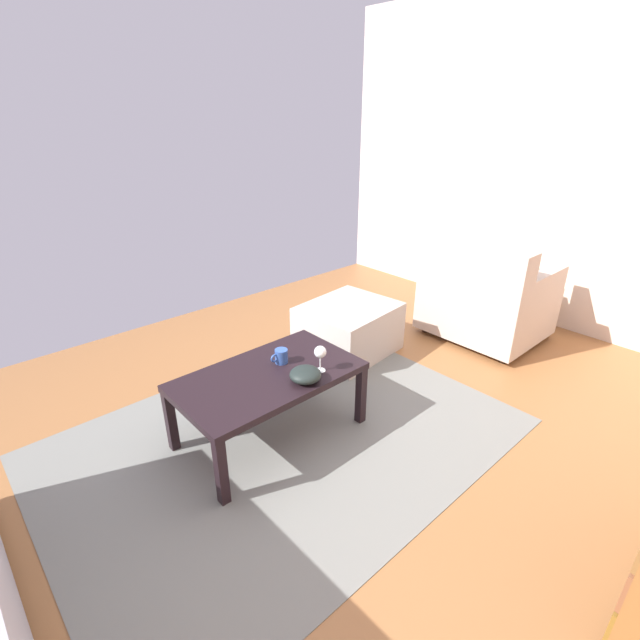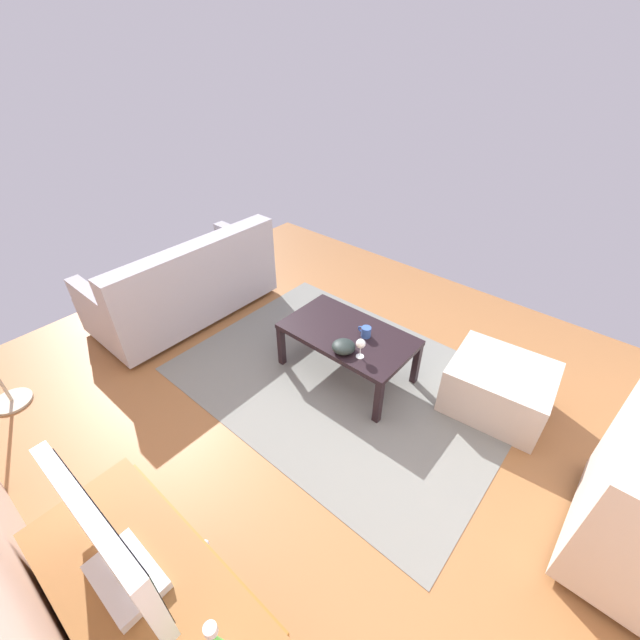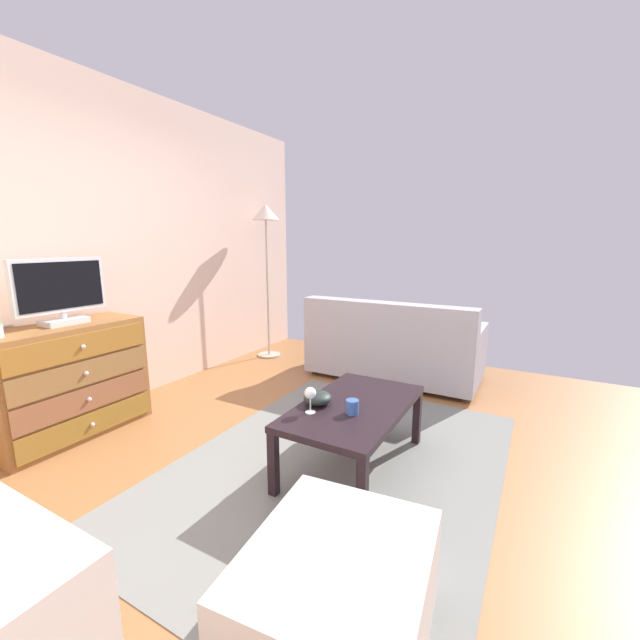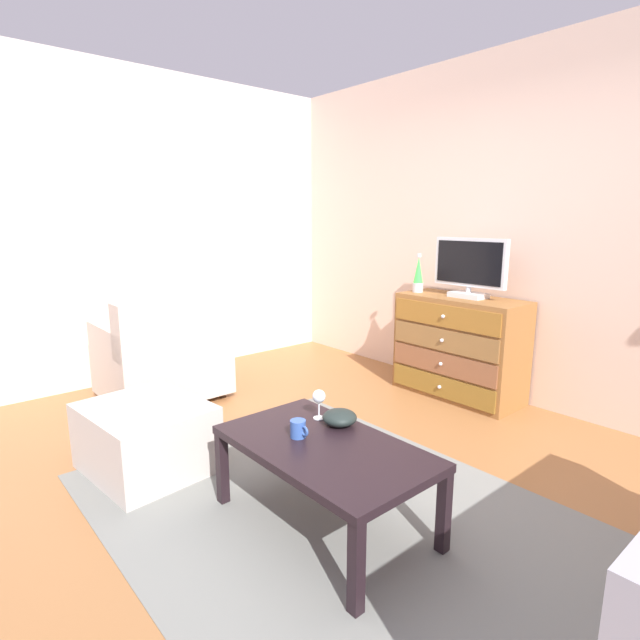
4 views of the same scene
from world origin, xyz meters
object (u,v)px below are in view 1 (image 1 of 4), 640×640
(bowl_decorative, at_px, (305,375))
(mug, at_px, (281,356))
(coffee_table, at_px, (268,381))
(wine_glass, at_px, (320,353))
(armchair, at_px, (485,298))
(ottoman, at_px, (348,329))

(bowl_decorative, bearing_deg, mug, -95.30)
(coffee_table, relative_size, bowl_decorative, 5.90)
(wine_glass, height_order, armchair, armchair)
(ottoman, bearing_deg, mug, 21.82)
(coffee_table, bearing_deg, mug, -159.51)
(coffee_table, bearing_deg, armchair, 176.27)
(coffee_table, bearing_deg, bowl_decorative, 118.55)
(bowl_decorative, relative_size, armchair, 0.20)
(bowl_decorative, xyz_separation_m, ottoman, (-0.98, -0.63, -0.26))
(coffee_table, height_order, mug, mug)
(bowl_decorative, bearing_deg, wine_glass, -169.25)
(coffee_table, xyz_separation_m, ottoman, (-1.09, -0.43, -0.18))
(wine_glass, relative_size, ottoman, 0.22)
(mug, height_order, armchair, armchair)
(mug, xyz_separation_m, ottoman, (-0.96, -0.38, -0.27))
(wine_glass, distance_m, bowl_decorative, 0.16)
(coffee_table, xyz_separation_m, armchair, (-2.12, 0.14, -0.02))
(wine_glass, xyz_separation_m, bowl_decorative, (0.13, 0.03, -0.08))
(mug, distance_m, ottoman, 1.06)
(wine_glass, distance_m, ottoman, 1.09)
(mug, relative_size, armchair, 0.13)
(coffee_table, xyz_separation_m, bowl_decorative, (-0.11, 0.20, 0.09))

